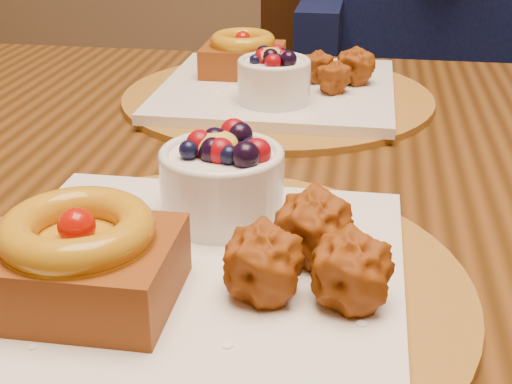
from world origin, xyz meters
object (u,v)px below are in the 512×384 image
Objects in this scene: dining_table at (248,240)px; chair_far at (332,149)px; place_setting_near at (189,255)px; place_setting_far at (275,84)px.

dining_table is 0.86m from chair_far.
dining_table is 1.93× the size of chair_far.
chair_far is (0.05, 1.04, -0.32)m from place_setting_near.
place_setting_far is at bearing 90.57° from dining_table.
chair_far is at bearing 85.79° from place_setting_far.
dining_table is 4.21× the size of place_setting_far.
place_setting_far is at bearing 89.87° from place_setting_near.
chair_far is (0.04, 0.83, -0.22)m from dining_table.
dining_table is at bearing -81.98° from chair_far.
chair_far is at bearing 87.47° from place_setting_near.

